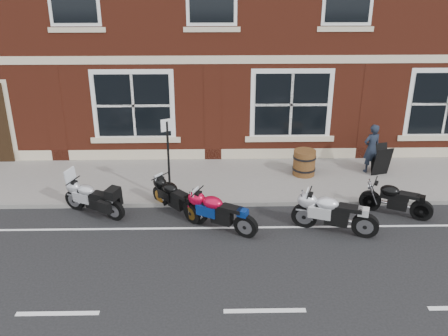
{
  "coord_description": "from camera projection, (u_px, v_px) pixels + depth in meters",
  "views": [
    {
      "loc": [
        -0.95,
        -10.77,
        6.37
      ],
      "look_at": [
        -0.7,
        1.6,
        1.05
      ],
      "focal_mm": 40.0,
      "sensor_mm": 36.0,
      "label": 1
    }
  ],
  "objects": [
    {
      "name": "sidewalk",
      "position": [
        246.0,
        179.0,
        15.16
      ],
      "size": [
        30.0,
        3.0,
        0.12
      ],
      "primitive_type": "cube",
      "color": "slate",
      "rests_on": "ground"
    },
    {
      "name": "moto_naked_black",
      "position": [
        395.0,
        198.0,
        13.06
      ],
      "size": [
        1.73,
        0.95,
        0.85
      ],
      "rotation": [
        0.0,
        0.0,
        1.11
      ],
      "color": "black",
      "rests_on": "ground"
    },
    {
      "name": "parking_sign",
      "position": [
        168.0,
        155.0,
        13.23
      ],
      "size": [
        0.31,
        0.16,
        2.34
      ],
      "rotation": [
        0.0,
        0.0,
        0.44
      ],
      "color": "black",
      "rests_on": "sidewalk"
    },
    {
      "name": "moto_sport_silver",
      "position": [
        333.0,
        212.0,
        12.23
      ],
      "size": [
        2.04,
        0.88,
        0.96
      ],
      "rotation": [
        0.0,
        0.0,
        1.21
      ],
      "color": "black",
      "rests_on": "ground"
    },
    {
      "name": "pedestrian_left",
      "position": [
        371.0,
        148.0,
        15.26
      ],
      "size": [
        0.65,
        0.53,
        1.54
      ],
      "primitive_type": "imported",
      "rotation": [
        0.0,
        0.0,
        3.47
      ],
      "color": "black",
      "rests_on": "sidewalk"
    },
    {
      "name": "ground",
      "position": [
        253.0,
        232.0,
        12.42
      ],
      "size": [
        80.0,
        80.0,
        0.0
      ],
      "primitive_type": "plane",
      "color": "black",
      "rests_on": "ground"
    },
    {
      "name": "moto_sport_red",
      "position": [
        220.0,
        211.0,
        12.33
      ],
      "size": [
        1.82,
        1.11,
        0.91
      ],
      "rotation": [
        0.0,
        0.0,
        1.05
      ],
      "color": "black",
      "rests_on": "ground"
    },
    {
      "name": "a_board_sign",
      "position": [
        381.0,
        160.0,
        15.23
      ],
      "size": [
        0.63,
        0.5,
        0.92
      ],
      "primitive_type": null,
      "rotation": [
        0.0,
        0.0,
        0.26
      ],
      "color": "black",
      "rests_on": "sidewalk"
    },
    {
      "name": "barrel_planter",
      "position": [
        304.0,
        163.0,
        15.2
      ],
      "size": [
        0.7,
        0.7,
        0.78
      ],
      "color": "#4C3A14",
      "rests_on": "sidewalk"
    },
    {
      "name": "kerb",
      "position": [
        249.0,
        203.0,
        13.7
      ],
      "size": [
        30.0,
        0.16,
        0.12
      ],
      "primitive_type": "cube",
      "color": "slate",
      "rests_on": "ground"
    },
    {
      "name": "moto_sport_black",
      "position": [
        176.0,
        196.0,
        13.14
      ],
      "size": [
        1.37,
        1.5,
        0.86
      ],
      "rotation": [
        0.0,
        0.0,
        0.73
      ],
      "color": "black",
      "rests_on": "ground"
    },
    {
      "name": "moto_touring_silver",
      "position": [
        93.0,
        197.0,
        13.09
      ],
      "size": [
        1.73,
        0.97,
        1.24
      ],
      "rotation": [
        0.0,
        0.0,
        1.1
      ],
      "color": "black",
      "rests_on": "ground"
    }
  ]
}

